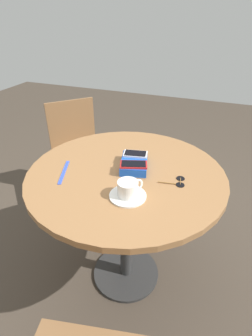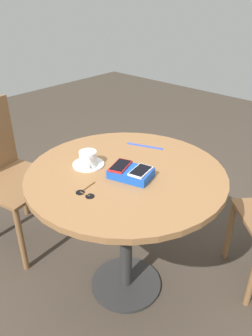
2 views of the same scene
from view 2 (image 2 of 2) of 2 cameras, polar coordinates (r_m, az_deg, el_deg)
ground_plane at (r=2.10m, az=-0.00°, el=-19.57°), size 8.00×8.00×0.00m
round_table at (r=1.66m, az=-0.00°, el=-4.42°), size 0.98×0.98×0.79m
phone_box at (r=1.54m, az=0.86°, el=-0.91°), size 0.22×0.17×0.04m
phone_white at (r=1.51m, az=2.57°, el=-0.51°), size 0.09×0.13×0.01m
phone_red at (r=1.55m, az=-0.86°, el=0.34°), size 0.11×0.15×0.01m
saucer at (r=1.67m, az=-6.56°, el=0.64°), size 0.16×0.16×0.01m
coffee_cup at (r=1.64m, az=-6.63°, el=1.80°), size 0.11×0.09×0.07m
lanyard_strap at (r=1.86m, az=3.28°, el=3.83°), size 0.20×0.09×0.00m
sunglasses at (r=1.44m, az=-7.06°, el=-4.39°), size 0.09×0.12×0.01m
chair_near_window at (r=2.27m, az=-20.06°, el=-1.01°), size 0.54×0.54×0.96m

